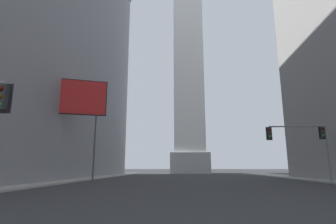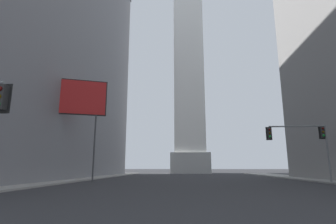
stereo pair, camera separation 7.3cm
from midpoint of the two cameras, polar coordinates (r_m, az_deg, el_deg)
The scene contains 4 objects.
sidewalk_left at distance 27.93m, azimuth -26.58°, elevation -13.68°, with size 5.00×77.97×0.15m, color gray.
obelisk at distance 71.64m, azimuth 4.52°, elevation 11.46°, with size 9.38×9.38×62.16m.
traffic_light_mid_right at distance 29.10m, azimuth 27.82°, elevation -5.09°, with size 5.86×0.51×5.59m.
billboard_sign at distance 30.89m, azimuth -19.28°, elevation 2.62°, with size 6.27×2.37×11.22m.
Camera 2 is at (-0.94, -0.81, 1.55)m, focal length 28.00 mm.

